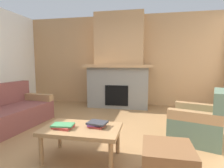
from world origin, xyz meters
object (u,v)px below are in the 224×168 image
Objects in this scene: couch at (5,114)px; armchair at (199,123)px; ottoman at (167,164)px; coffee_table at (82,131)px; fireplace at (119,67)px.

couch is 1.94× the size of armchair.
armchair is at bearing 2.06° from couch.
coffee_table is at bearing 165.30° from ottoman.
armchair reaches higher than ottoman.
couch is 1.88× the size of coffee_table.
coffee_table is (-0.01, -3.06, -0.79)m from fireplace.
ottoman is (-0.61, -1.19, -0.09)m from armchair.
fireplace reaches higher than armchair.
fireplace is 2.80× the size of armchair.
couch reaches higher than coffee_table.
coffee_table is 1.92× the size of ottoman.
fireplace is at bearing 89.86° from coffee_table.
armchair reaches higher than coffee_table.
fireplace is 3.16m from coffee_table.
couch reaches higher than ottoman.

